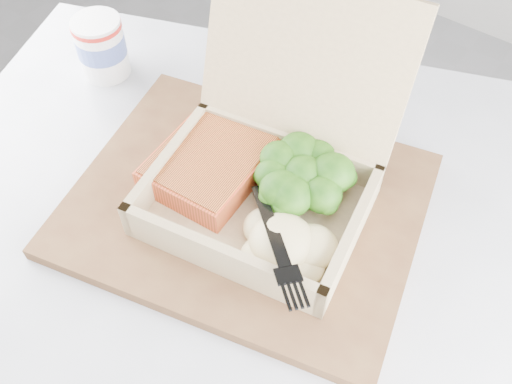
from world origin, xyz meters
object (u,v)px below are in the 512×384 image
Objects in this scene: paper_cup at (101,45)px; serving_tray at (246,204)px; cafe_table at (216,321)px; takeout_container at (272,157)px.

serving_tray is at bearing -13.58° from paper_cup.
serving_tray reaches higher than cafe_table.
serving_tray is at bearing -120.26° from takeout_container.
paper_cup reaches higher than serving_tray.
serving_tray is 0.30m from paper_cup.
paper_cup is (-0.29, 0.13, 0.22)m from cafe_table.
takeout_container reaches higher than paper_cup.
paper_cup is at bearing 166.42° from serving_tray.
takeout_container is 3.32× the size of paper_cup.
cafe_table is at bearing -109.60° from takeout_container.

